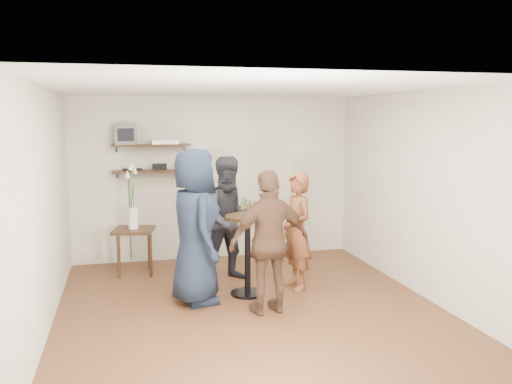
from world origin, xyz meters
TOP-DOWN VIEW (x-y plane):
  - room at (0.00, 0.00)m, footprint 4.58×5.08m
  - shelf_upper at (-1.00, 2.38)m, footprint 1.20×0.25m
  - shelf_lower at (-1.00, 2.38)m, footprint 1.20×0.25m
  - crt_monitor at (-1.37, 2.38)m, footprint 0.32×0.30m
  - dvd_deck at (-0.79, 2.38)m, footprint 0.40×0.24m
  - radio at (-0.88, 2.38)m, footprint 0.22×0.10m
  - power_strip at (-1.29, 2.42)m, footprint 0.30×0.05m
  - side_table at (-1.31, 1.83)m, footprint 0.66×0.66m
  - vase_lilies at (-1.31, 1.83)m, footprint 0.19×0.20m
  - drinks_table at (0.09, 0.49)m, footprint 0.57×0.57m
  - wine_glass_fl at (0.02, 0.45)m, footprint 0.06×0.06m
  - wine_glass_fr at (0.15, 0.46)m, footprint 0.06×0.06m
  - wine_glass_bl at (0.06, 0.57)m, footprint 0.07×0.07m
  - wine_glass_br at (0.10, 0.50)m, footprint 0.06×0.06m
  - person_plaid at (0.78, 0.59)m, footprint 0.45×0.61m
  - person_dark at (0.00, 1.19)m, footprint 0.92×0.76m
  - person_navy at (-0.60, 0.38)m, footprint 0.75×1.02m
  - person_brown at (0.19, -0.20)m, footprint 1.03×0.55m

SIDE VIEW (x-z plane):
  - side_table at x=-1.31m, z-range 0.22..0.89m
  - drinks_table at x=0.09m, z-range 0.15..1.19m
  - person_plaid at x=0.78m, z-range 0.00..1.56m
  - person_brown at x=0.19m, z-range 0.00..1.68m
  - person_dark at x=0.00m, z-range 0.00..1.74m
  - person_navy at x=-0.60m, z-range 0.00..1.91m
  - vase_lilies at x=-1.31m, z-range 0.49..1.47m
  - wine_glass_fr at x=0.15m, z-range 1.07..1.26m
  - wine_glass_br at x=0.10m, z-range 1.07..1.26m
  - wine_glass_fl at x=0.02m, z-range 1.07..1.27m
  - wine_glass_bl at x=0.06m, z-range 1.08..1.29m
  - room at x=0.00m, z-range -0.04..2.64m
  - shelf_lower at x=-1.00m, z-range 1.43..1.47m
  - power_strip at x=-1.29m, z-range 1.47..1.50m
  - radio at x=-0.88m, z-range 1.47..1.57m
  - shelf_upper at x=-1.00m, z-range 1.83..1.87m
  - dvd_deck at x=-0.79m, z-range 1.87..1.93m
  - crt_monitor at x=-1.37m, z-range 1.87..2.17m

